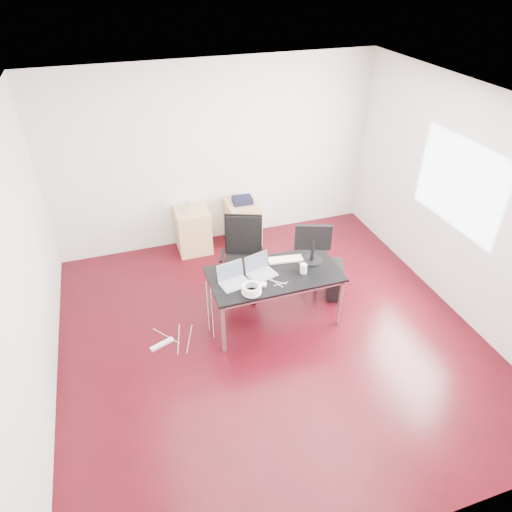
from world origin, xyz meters
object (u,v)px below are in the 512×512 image
object	(u,v)px
desk	(274,277)
pc_tower	(335,280)
office_chair	(243,253)
filing_cabinet_left	(193,230)
filing_cabinet_right	(243,222)

from	to	relation	value
desk	pc_tower	size ratio (longest dim) A/B	3.56
office_chair	filing_cabinet_left	bearing A→B (deg)	130.97
filing_cabinet_left	pc_tower	size ratio (longest dim) A/B	1.56
filing_cabinet_right	pc_tower	distance (m)	1.88
filing_cabinet_left	pc_tower	world-z (taller)	filing_cabinet_left
desk	pc_tower	xyz separation A→B (m)	(0.98, 0.24, -0.46)
office_chair	filing_cabinet_right	world-z (taller)	office_chair
desk	office_chair	xyz separation A→B (m)	(-0.19, 0.71, -0.07)
pc_tower	filing_cabinet_left	bearing A→B (deg)	156.22
desk	pc_tower	world-z (taller)	desk
desk	filing_cabinet_left	size ratio (longest dim) A/B	2.29
filing_cabinet_right	pc_tower	bearing A→B (deg)	-64.72
office_chair	filing_cabinet_left	distance (m)	1.33
office_chair	pc_tower	distance (m)	1.32
filing_cabinet_left	pc_tower	distance (m)	2.35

